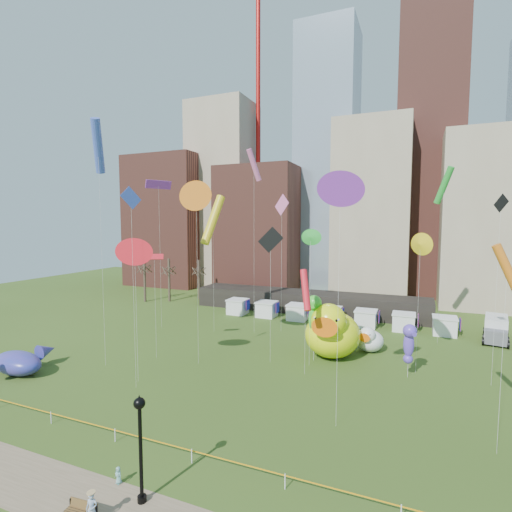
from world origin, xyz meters
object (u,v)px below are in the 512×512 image
at_px(seahorse_green, 314,314).
at_px(box_truck, 496,329).
at_px(woman, 92,509).
at_px(lamppost, 140,437).
at_px(small_duck, 370,340).
at_px(park_bench, 82,510).
at_px(toddler, 118,475).
at_px(big_duck, 332,332).
at_px(whale_inflatable, 20,362).
at_px(seahorse_purple, 409,340).

distance_m(seahorse_green, box_truck, 25.21).
bearing_deg(woman, lamppost, 43.28).
bearing_deg(seahorse_green, small_duck, 38.51).
distance_m(park_bench, woman, 0.83).
relative_size(seahorse_green, toddler, 7.26).
distance_m(big_duck, toddler, 25.96).
xyz_separation_m(whale_inflatable, lamppost, (22.41, -9.42, 2.41)).
height_order(seahorse_green, box_truck, seahorse_green).
bearing_deg(park_bench, seahorse_purple, 54.76).
xyz_separation_m(seahorse_purple, toddler, (-14.69, -22.28, -3.10)).
height_order(park_bench, lamppost, lamppost).
bearing_deg(park_bench, seahorse_green, 73.74).
xyz_separation_m(big_duck, park_bench, (-6.72, -27.63, -2.42)).
bearing_deg(woman, box_truck, 43.60).
distance_m(small_duck, woman, 32.71).
height_order(small_duck, park_bench, small_duck).
distance_m(seahorse_green, seahorse_purple, 9.55).
relative_size(big_duck, park_bench, 4.77).
distance_m(lamppost, toddler, 3.80).
bearing_deg(seahorse_purple, seahorse_green, 149.08).
bearing_deg(park_bench, box_truck, 54.65).
height_order(big_duck, box_truck, big_duck).
distance_m(whale_inflatable, lamppost, 24.42).
height_order(big_duck, toddler, big_duck).
height_order(seahorse_purple, lamppost, lamppost).
bearing_deg(lamppost, box_truck, 60.59).
distance_m(seahorse_green, toddler, 24.34).
xyz_separation_m(seahorse_green, lamppost, (-3.15, -23.95, -1.51)).
relative_size(small_duck, seahorse_purple, 0.82).
xyz_separation_m(park_bench, woman, (0.75, -0.08, 0.34)).
bearing_deg(toddler, big_duck, 87.74).
xyz_separation_m(small_duck, park_bench, (-10.33, -31.19, -0.93)).
distance_m(seahorse_purple, toddler, 26.87).
distance_m(whale_inflatable, park_bench, 23.45).
relative_size(park_bench, box_truck, 0.24).
xyz_separation_m(woman, toddler, (-0.92, 2.80, -0.30)).
relative_size(park_bench, toddler, 1.75).
bearing_deg(seahorse_purple, woman, -143.43).
distance_m(seahorse_purple, whale_inflatable, 37.53).
bearing_deg(box_truck, seahorse_purple, -111.19).
xyz_separation_m(seahorse_purple, woman, (-13.77, -25.08, -2.80)).
bearing_deg(seahorse_green, big_duck, 39.15).
bearing_deg(lamppost, big_duck, 79.52).
xyz_separation_m(seahorse_green, toddler, (-5.30, -23.31, -4.58)).
bearing_deg(woman, park_bench, 156.89).
relative_size(seahorse_green, park_bench, 4.15).
bearing_deg(big_duck, park_bench, -103.90).
relative_size(lamppost, woman, 3.70).
xyz_separation_m(seahorse_purple, lamppost, (-12.53, -22.92, -0.03)).
xyz_separation_m(seahorse_green, park_bench, (-5.14, -26.03, -4.61)).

